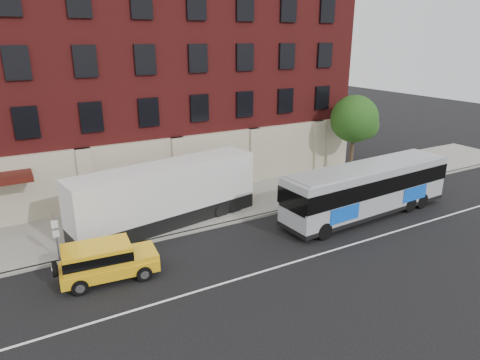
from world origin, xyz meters
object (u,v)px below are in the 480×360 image
yellow_suv (104,260)px  sign_pole (56,235)px  city_bus (368,188)px  street_tree (355,121)px  shipping_container (167,196)px

yellow_suv → sign_pole: bearing=120.9°
sign_pole → yellow_suv: bearing=-59.1°
sign_pole → city_bus: 17.57m
sign_pole → city_bus: size_ratio=0.21×
sign_pole → yellow_suv: 3.17m
street_tree → yellow_suv: size_ratio=1.35×
street_tree → shipping_container: 16.22m
sign_pole → shipping_container: (6.13, 1.45, 0.38)m
street_tree → city_bus: bearing=-126.6°
city_bus → yellow_suv: 15.71m
street_tree → yellow_suv: (-20.43, -6.03, -3.42)m
yellow_suv → shipping_container: bearing=42.5°
street_tree → sign_pole: bearing=-171.4°
yellow_suv → city_bus: bearing=-1.3°
yellow_suv → shipping_container: (4.52, 4.14, 0.84)m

